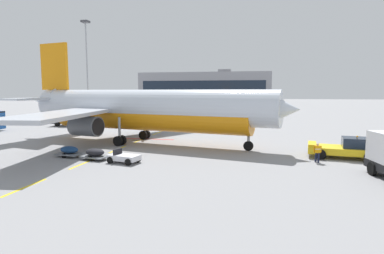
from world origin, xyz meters
name	(u,v)px	position (x,y,z in m)	size (l,w,h in m)	color
ground	(305,127)	(40.00, 40.00, 0.00)	(400.00, 400.00, 0.00)	gray
apron_paint_markings	(174,126)	(18.00, 37.17, 0.00)	(8.00, 95.46, 0.01)	yellow
airliner_foreground	(143,109)	(19.10, 18.99, 3.95)	(34.63, 33.91, 12.20)	silver
pushback_tug	(346,148)	(40.08, 14.65, 0.90)	(6.34, 3.84, 2.08)	yellow
fuel_service_truck	(74,116)	(0.83, 33.96, 1.65)	(7.25, 3.36, 3.14)	black
baggage_train	(95,154)	(18.23, 9.36, 0.52)	(8.71, 3.31, 1.14)	silver
ground_crew_worker	(317,151)	(37.23, 12.23, 0.94)	(0.67, 0.35, 1.66)	#191E38
apron_light_mast_near	(87,56)	(-11.06, 59.59, 14.83)	(1.80, 1.80, 23.71)	slate
terminal_satellite	(205,88)	(5.78, 142.79, 7.54)	(63.82, 19.10, 16.64)	gray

